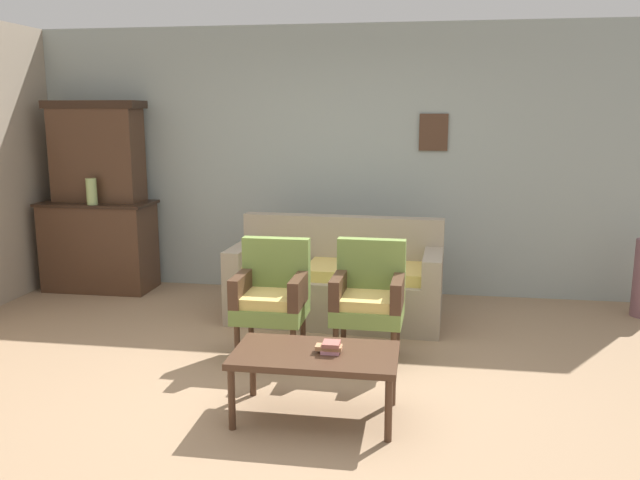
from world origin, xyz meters
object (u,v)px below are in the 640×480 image
book_stack_on_table (330,347)px  coffee_table (315,359)px  armchair_row_middle (272,294)px  floral_couch (337,283)px  vase_on_cabinet (92,191)px  side_cabinet (100,246)px  armchair_near_couch_end (369,295)px

book_stack_on_table → coffee_table: bearing=178.4°
armchair_row_middle → floral_couch: bearing=70.5°
floral_couch → coffee_table: 1.97m
floral_couch → armchair_row_middle: (-0.36, -1.02, 0.17)m
vase_on_cabinet → armchair_row_middle: bearing=-33.2°
coffee_table → vase_on_cabinet: bearing=138.4°
book_stack_on_table → side_cabinet: bearing=137.7°
side_cabinet → book_stack_on_table: side_cabinet is taller
book_stack_on_table → armchair_near_couch_end: bearing=81.8°
vase_on_cabinet → book_stack_on_table: 3.70m
armchair_row_middle → side_cabinet: bearing=144.1°
armchair_row_middle → coffee_table: 1.07m
floral_couch → book_stack_on_table: 1.98m
side_cabinet → armchair_row_middle: bearing=-35.9°
floral_couch → armchair_row_middle: size_ratio=2.12×
armchair_near_couch_end → book_stack_on_table: size_ratio=5.64×
coffee_table → book_stack_on_table: size_ratio=6.26×
armchair_near_couch_end → armchair_row_middle: bearing=-174.5°
side_cabinet → armchair_row_middle: (2.24, -1.62, 0.03)m
book_stack_on_table → vase_on_cabinet: bearing=139.3°
side_cabinet → book_stack_on_table: bearing=-42.3°
side_cabinet → vase_on_cabinet: 0.63m
armchair_near_couch_end → coffee_table: (-0.24, -1.02, -0.12)m
vase_on_cabinet → armchair_near_couch_end: (2.91, -1.36, -0.56)m
side_cabinet → vase_on_cabinet: vase_on_cabinet is taller
vase_on_cabinet → floral_couch: vase_on_cabinet is taller
vase_on_cabinet → book_stack_on_table: vase_on_cabinet is taller
vase_on_cabinet → book_stack_on_table: (2.77, -2.38, -0.61)m
floral_couch → coffee_table: size_ratio=1.90×
vase_on_cabinet → book_stack_on_table: bearing=-40.7°
floral_couch → armchair_row_middle: 1.09m
vase_on_cabinet → armchair_near_couch_end: bearing=-25.1°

